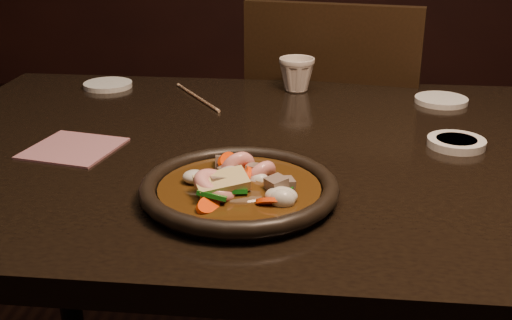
# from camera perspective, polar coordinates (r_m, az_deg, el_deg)

# --- Properties ---
(table) EXTENTS (1.60, 0.90, 0.75)m
(table) POSITION_cam_1_polar(r_m,az_deg,el_deg) (1.15, 8.50, -2.63)
(table) COLOR black
(table) RESTS_ON floor
(chair) EXTENTS (0.51, 0.51, 0.93)m
(chair) POSITION_cam_1_polar(r_m,az_deg,el_deg) (1.75, 6.94, 0.34)
(chair) COLOR black
(chair) RESTS_ON floor
(plate) EXTENTS (0.29, 0.29, 0.03)m
(plate) POSITION_cam_1_polar(r_m,az_deg,el_deg) (0.92, -1.49, -2.63)
(plate) COLOR black
(plate) RESTS_ON table
(stirfry) EXTENTS (0.17, 0.19, 0.07)m
(stirfry) POSITION_cam_1_polar(r_m,az_deg,el_deg) (0.91, -1.45, -2.28)
(stirfry) COLOR #38200A
(stirfry) RESTS_ON plate
(soy_dish) EXTENTS (0.10, 0.10, 0.01)m
(soy_dish) POSITION_cam_1_polar(r_m,az_deg,el_deg) (1.17, 17.38, 1.49)
(soy_dish) COLOR silver
(soy_dish) RESTS_ON table
(saucer_left) EXTENTS (0.11, 0.11, 0.01)m
(saucer_left) POSITION_cam_1_polar(r_m,az_deg,el_deg) (1.52, -13.03, 6.53)
(saucer_left) COLOR silver
(saucer_left) RESTS_ON table
(saucer_right) EXTENTS (0.11, 0.11, 0.01)m
(saucer_right) POSITION_cam_1_polar(r_m,az_deg,el_deg) (1.42, 16.14, 5.13)
(saucer_right) COLOR silver
(saucer_right) RESTS_ON table
(tea_cup) EXTENTS (0.09, 0.09, 0.08)m
(tea_cup) POSITION_cam_1_polar(r_m,az_deg,el_deg) (1.45, 3.64, 7.71)
(tea_cup) COLOR beige
(tea_cup) RESTS_ON table
(chopsticks) EXTENTS (0.13, 0.19, 0.01)m
(chopsticks) POSITION_cam_1_polar(r_m,az_deg,el_deg) (1.40, -5.25, 5.59)
(chopsticks) COLOR tan
(chopsticks) RESTS_ON table
(napkin) EXTENTS (0.17, 0.17, 0.00)m
(napkin) POSITION_cam_1_polar(r_m,az_deg,el_deg) (1.15, -15.93, 1.01)
(napkin) COLOR #9A5F66
(napkin) RESTS_ON table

